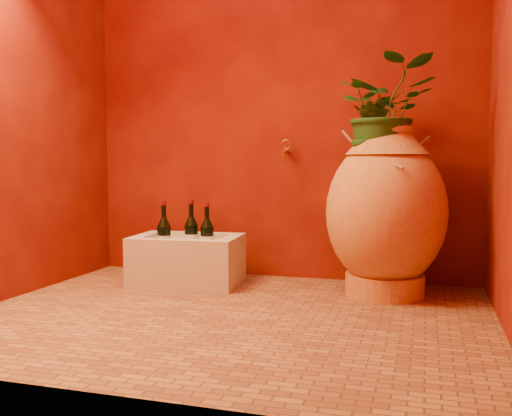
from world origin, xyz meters
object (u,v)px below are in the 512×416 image
(wine_bottle_c, at_px, (164,238))
(stone_basin, at_px, (187,261))
(wine_bottle_a, at_px, (207,239))
(wine_bottle_b, at_px, (191,237))
(amphora, at_px, (386,212))
(wall_tap, at_px, (286,151))

(wine_bottle_c, bearing_deg, stone_basin, 36.12)
(wine_bottle_a, relative_size, wine_bottle_b, 0.97)
(amphora, bearing_deg, stone_basin, -178.16)
(amphora, distance_m, wine_bottle_b, 1.17)
(wine_bottle_a, bearing_deg, wine_bottle_c, -161.92)
(wine_bottle_a, height_order, wall_tap, wall_tap)
(wine_bottle_b, xyz_separation_m, wine_bottle_c, (-0.14, -0.10, -0.00))
(amphora, height_order, wine_bottle_a, amphora)
(wall_tap, bearing_deg, amphora, -23.12)
(amphora, bearing_deg, wine_bottle_c, -174.67)
(wall_tap, bearing_deg, stone_basin, -150.09)
(amphora, height_order, wall_tap, amphora)
(wine_bottle_c, bearing_deg, amphora, 5.33)
(amphora, height_order, wine_bottle_b, amphora)
(stone_basin, distance_m, wall_tap, 0.92)
(stone_basin, relative_size, wall_tap, 4.33)
(amphora, bearing_deg, wine_bottle_b, -178.86)
(stone_basin, bearing_deg, wine_bottle_b, 33.20)
(stone_basin, bearing_deg, amphora, 1.84)
(stone_basin, relative_size, wine_bottle_a, 1.96)
(wine_bottle_a, relative_size, wine_bottle_c, 0.97)
(wine_bottle_a, distance_m, wine_bottle_b, 0.11)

